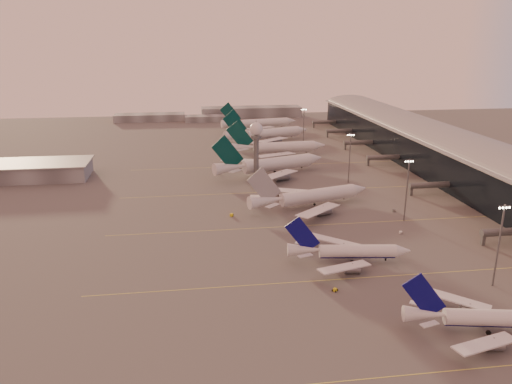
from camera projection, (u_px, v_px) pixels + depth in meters
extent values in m
plane|color=#555252|center=(299.00, 299.00, 138.13)|extent=(700.00, 700.00, 0.00)
cube|color=#DAD54D|center=(468.00, 369.00, 109.01)|extent=(180.00, 0.25, 0.02)
cube|color=#DAD54D|center=(388.00, 276.00, 151.56)|extent=(180.00, 0.25, 0.02)
cube|color=#DAD54D|center=(343.00, 224.00, 194.11)|extent=(180.00, 0.25, 0.02)
cube|color=#DAD54D|center=(314.00, 190.00, 236.66)|extent=(180.00, 0.25, 0.02)
cube|color=#DAD54D|center=(292.00, 165.00, 283.94)|extent=(180.00, 0.25, 0.02)
cube|color=black|center=(459.00, 161.00, 253.80)|extent=(36.00, 360.00, 18.00)
cylinder|color=gray|center=(461.00, 144.00, 251.12)|extent=(10.08, 360.00, 10.08)
cube|color=gray|center=(461.00, 144.00, 251.06)|extent=(40.00, 362.00, 0.80)
cylinder|color=#595C61|center=(511.00, 232.00, 174.15)|extent=(22.00, 2.80, 2.80)
cube|color=#595C61|center=(483.00, 239.00, 173.51)|extent=(1.20, 1.20, 4.40)
cylinder|color=#595C61|center=(432.00, 185.00, 228.99)|extent=(22.00, 2.80, 2.80)
cube|color=#595C61|center=(411.00, 191.00, 228.35)|extent=(1.20, 1.20, 4.40)
cylinder|color=#595C61|center=(385.00, 157.00, 281.94)|extent=(22.00, 2.80, 2.80)
cube|color=#595C61|center=(368.00, 162.00, 281.30)|extent=(1.20, 1.20, 4.40)
cylinder|color=#595C61|center=(360.00, 142.00, 321.65)|extent=(22.00, 2.80, 2.80)
cube|color=#595C61|center=(345.00, 146.00, 321.01)|extent=(1.20, 1.20, 4.40)
cylinder|color=#595C61|center=(341.00, 131.00, 361.37)|extent=(22.00, 2.80, 2.80)
cube|color=#595C61|center=(327.00, 134.00, 360.72)|extent=(1.20, 1.20, 4.40)
cylinder|color=#595C61|center=(326.00, 122.00, 399.19)|extent=(22.00, 2.80, 2.80)
cube|color=#595C61|center=(314.00, 125.00, 398.54)|extent=(1.20, 1.20, 4.40)
cube|color=slate|center=(8.00, 172.00, 253.39)|extent=(80.00, 25.00, 8.00)
cube|color=gray|center=(6.00, 164.00, 252.14)|extent=(82.00, 27.00, 0.60)
cylinder|color=#595C61|center=(256.00, 159.00, 248.99)|extent=(2.60, 2.60, 22.00)
cylinder|color=#595C61|center=(256.00, 137.00, 245.57)|extent=(5.20, 5.20, 1.20)
sphere|color=silver|center=(256.00, 129.00, 244.41)|extent=(6.40, 6.40, 6.40)
cylinder|color=#595C61|center=(256.00, 121.00, 243.31)|extent=(0.16, 0.16, 2.00)
cylinder|color=#595C61|center=(499.00, 246.00, 142.11)|extent=(0.56, 0.56, 25.00)
cube|color=#595C61|center=(505.00, 206.00, 138.54)|extent=(3.60, 0.25, 0.25)
sphere|color=#FFEABF|center=(500.00, 208.00, 138.46)|extent=(0.56, 0.56, 0.56)
sphere|color=#FFEABF|center=(503.00, 208.00, 138.60)|extent=(0.56, 0.56, 0.56)
sphere|color=#FFEABF|center=(506.00, 208.00, 138.73)|extent=(0.56, 0.56, 0.56)
sphere|color=#FFEABF|center=(510.00, 207.00, 138.86)|extent=(0.56, 0.56, 0.56)
cylinder|color=#595C61|center=(407.00, 190.00, 193.72)|extent=(0.56, 0.56, 25.00)
cube|color=#595C61|center=(409.00, 160.00, 190.15)|extent=(3.60, 0.25, 0.25)
sphere|color=#FFEABF|center=(406.00, 162.00, 190.07)|extent=(0.56, 0.56, 0.56)
sphere|color=#FFEABF|center=(408.00, 161.00, 190.20)|extent=(0.56, 0.56, 0.56)
sphere|color=#FFEABF|center=(411.00, 161.00, 190.34)|extent=(0.56, 0.56, 0.56)
sphere|color=#FFEABF|center=(413.00, 161.00, 190.47)|extent=(0.56, 0.56, 0.56)
cylinder|color=#595C61|center=(350.00, 158.00, 245.06)|extent=(0.56, 0.56, 25.00)
cube|color=#595C61|center=(351.00, 134.00, 241.49)|extent=(3.60, 0.25, 0.25)
sphere|color=#FFEABF|center=(348.00, 135.00, 241.41)|extent=(0.56, 0.56, 0.56)
sphere|color=#FFEABF|center=(350.00, 135.00, 241.54)|extent=(0.56, 0.56, 0.56)
sphere|color=#FFEABF|center=(352.00, 135.00, 241.68)|extent=(0.56, 0.56, 0.56)
sphere|color=#FFEABF|center=(354.00, 135.00, 241.81)|extent=(0.56, 0.56, 0.56)
cylinder|color=#595C61|center=(304.00, 127.00, 329.89)|extent=(0.56, 0.56, 25.00)
cube|color=#595C61|center=(304.00, 109.00, 326.33)|extent=(3.60, 0.25, 0.25)
sphere|color=#FFEABF|center=(302.00, 110.00, 326.25)|extent=(0.56, 0.56, 0.56)
sphere|color=#FFEABF|center=(303.00, 110.00, 326.38)|extent=(0.56, 0.56, 0.56)
sphere|color=#FFEABF|center=(305.00, 110.00, 326.51)|extent=(0.56, 0.56, 0.56)
sphere|color=#FFEABF|center=(306.00, 109.00, 326.64)|extent=(0.56, 0.56, 0.56)
cube|color=slate|center=(150.00, 117.00, 431.85)|extent=(60.00, 18.00, 6.00)
cube|color=slate|center=(251.00, 112.00, 452.80)|extent=(90.00, 20.00, 9.00)
cube|color=slate|center=(208.00, 118.00, 429.18)|extent=(40.00, 15.00, 5.00)
cylinder|color=silver|center=(494.00, 320.00, 121.95)|extent=(24.30, 8.53, 4.08)
cylinder|color=#090861|center=(493.00, 323.00, 122.23)|extent=(23.61, 7.32, 2.94)
cone|color=silver|center=(424.00, 316.00, 122.62)|extent=(10.64, 5.90, 4.08)
cube|color=silver|center=(485.00, 346.00, 112.88)|extent=(17.75, 8.94, 1.28)
cylinder|color=gray|center=(493.00, 347.00, 115.55)|extent=(5.05, 3.48, 2.65)
cube|color=gray|center=(493.00, 343.00, 115.21)|extent=(0.37, 0.32, 1.63)
cube|color=silver|center=(456.00, 301.00, 132.02)|extent=(16.01, 14.01, 1.28)
cylinder|color=gray|center=(469.00, 312.00, 130.17)|extent=(5.05, 3.48, 2.65)
cube|color=gray|center=(470.00, 308.00, 129.83)|extent=(0.37, 0.32, 1.63)
cube|color=#090861|center=(424.00, 298.00, 121.14)|extent=(11.06, 2.48, 12.16)
cube|color=silver|center=(429.00, 326.00, 118.17)|extent=(4.93, 2.89, 0.27)
cube|color=silver|center=(419.00, 306.00, 127.01)|extent=(4.75, 4.17, 0.27)
cylinder|color=black|center=(481.00, 324.00, 125.11)|extent=(1.26, 0.75, 1.18)
cylinder|color=black|center=(488.00, 335.00, 120.61)|extent=(1.26, 0.75, 1.18)
cylinder|color=silver|center=(357.00, 253.00, 159.82)|extent=(24.75, 7.35, 4.16)
cylinder|color=#090861|center=(357.00, 255.00, 160.10)|extent=(24.11, 6.13, 2.99)
cone|color=silver|center=(403.00, 253.00, 159.91)|extent=(5.23, 4.75, 4.16)
cone|color=silver|center=(303.00, 251.00, 159.55)|extent=(10.70, 5.47, 4.16)
cube|color=silver|center=(344.00, 269.00, 150.23)|extent=(17.98, 9.99, 1.31)
cylinder|color=gray|center=(352.00, 271.00, 153.12)|extent=(5.04, 3.30, 2.70)
cube|color=gray|center=(352.00, 268.00, 152.78)|extent=(0.36, 0.31, 1.66)
cube|color=silver|center=(334.00, 242.00, 169.76)|extent=(16.74, 13.61, 1.31)
cylinder|color=gray|center=(343.00, 250.00, 168.04)|extent=(5.04, 3.30, 2.70)
cube|color=gray|center=(343.00, 247.00, 167.69)|extent=(0.36, 0.31, 1.66)
cube|color=#090861|center=(302.00, 236.00, 158.02)|extent=(11.36, 1.89, 12.39)
cube|color=silver|center=(305.00, 257.00, 155.01)|extent=(5.04, 3.17, 0.27)
cube|color=silver|center=(302.00, 245.00, 164.03)|extent=(4.92, 4.09, 0.27)
cylinder|color=black|center=(386.00, 261.00, 160.72)|extent=(0.55, 0.55, 1.09)
cylinder|color=black|center=(349.00, 257.00, 162.93)|extent=(1.27, 0.70, 1.20)
cylinder|color=black|center=(352.00, 264.00, 158.34)|extent=(1.27, 0.70, 1.20)
cylinder|color=silver|center=(318.00, 197.00, 213.48)|extent=(35.11, 14.95, 5.46)
cylinder|color=silver|center=(318.00, 200.00, 213.85)|extent=(34.01, 13.28, 3.93)
cone|color=silver|center=(359.00, 192.00, 221.62)|extent=(8.02, 7.13, 5.46)
cone|color=silver|center=(266.00, 204.00, 203.61)|extent=(15.60, 9.32, 5.46)
cube|color=silver|center=(318.00, 213.00, 197.77)|extent=(22.07, 21.64, 1.62)
cylinder|color=gray|center=(323.00, 214.00, 203.07)|extent=(7.49, 5.29, 3.55)
cube|color=gray|center=(323.00, 211.00, 202.70)|extent=(0.32, 0.28, 2.19)
cube|color=silver|center=(285.00, 193.00, 223.12)|extent=(25.76, 10.87, 1.62)
cylinder|color=gray|center=(297.00, 198.00, 222.43)|extent=(7.49, 5.29, 3.55)
cube|color=gray|center=(297.00, 196.00, 222.05)|extent=(0.32, 0.28, 2.19)
cube|color=#93959A|center=(264.00, 189.00, 201.41)|extent=(14.64, 4.50, 16.21)
cube|color=silver|center=(272.00, 208.00, 197.56)|extent=(6.72, 6.42, 0.22)
cube|color=silver|center=(258.00, 199.00, 209.36)|extent=(7.10, 3.66, 0.22)
cylinder|color=black|center=(344.00, 201.00, 219.66)|extent=(0.44, 0.44, 0.88)
cylinder|color=black|center=(310.00, 204.00, 215.06)|extent=(1.05, 0.69, 0.97)
cylinder|color=black|center=(314.00, 207.00, 211.68)|extent=(1.05, 0.69, 0.97)
cylinder|color=silver|center=(278.00, 165.00, 263.83)|extent=(39.40, 19.10, 6.37)
cylinder|color=silver|center=(278.00, 168.00, 264.26)|extent=(38.06, 17.16, 4.59)
cone|color=silver|center=(315.00, 161.00, 274.17)|extent=(9.33, 8.55, 6.37)
cone|color=silver|center=(229.00, 170.00, 251.30)|extent=(17.75, 11.50, 6.37)
cube|color=silver|center=(277.00, 177.00, 245.80)|extent=(24.33, 25.61, 1.89)
cylinder|color=gray|center=(282.00, 179.00, 252.03)|extent=(8.59, 6.44, 4.14)
cube|color=gray|center=(282.00, 176.00, 251.58)|extent=(0.40, 0.37, 2.55)
cube|color=silver|center=(247.00, 163.00, 273.99)|extent=(29.37, 10.89, 1.89)
cylinder|color=gray|center=(258.00, 168.00, 273.56)|extent=(8.59, 6.44, 4.14)
cube|color=gray|center=(258.00, 165.00, 273.11)|extent=(0.40, 0.37, 2.55)
cube|color=#043231|center=(228.00, 156.00, 248.67)|extent=(16.67, 6.17, 18.86)
cube|color=silver|center=(235.00, 173.00, 244.64)|extent=(7.42, 7.46, 0.27)
cube|color=silver|center=(223.00, 167.00, 257.62)|extent=(7.93, 3.74, 0.27)
cylinder|color=black|center=(302.00, 169.00, 271.59)|extent=(0.55, 0.55, 1.10)
cylinder|color=black|center=(270.00, 172.00, 265.65)|extent=(1.32, 0.92, 1.21)
cylinder|color=black|center=(275.00, 174.00, 261.54)|extent=(1.32, 0.92, 1.21)
cylinder|color=silver|center=(284.00, 149.00, 304.40)|extent=(37.63, 7.92, 6.03)
cylinder|color=silver|center=(284.00, 151.00, 304.80)|extent=(36.80, 6.19, 4.34)
cone|color=silver|center=(319.00, 147.00, 308.42)|extent=(7.53, 6.39, 6.03)
cone|color=silver|center=(241.00, 149.00, 299.39)|extent=(15.96, 6.82, 6.03)
cube|color=silver|center=(275.00, 157.00, 288.31)|extent=(26.51, 19.33, 1.78)
cylinder|color=gray|center=(281.00, 159.00, 293.36)|extent=(7.42, 4.28, 3.92)
cube|color=gray|center=(281.00, 157.00, 292.93)|extent=(0.32, 0.28, 2.41)
cube|color=silver|center=(264.00, 146.00, 317.79)|extent=(27.24, 17.20, 1.78)
cylinder|color=gray|center=(272.00, 151.00, 315.87)|extent=(7.42, 4.28, 3.92)
cube|color=gray|center=(272.00, 148.00, 315.44)|extent=(0.32, 0.28, 2.41)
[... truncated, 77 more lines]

